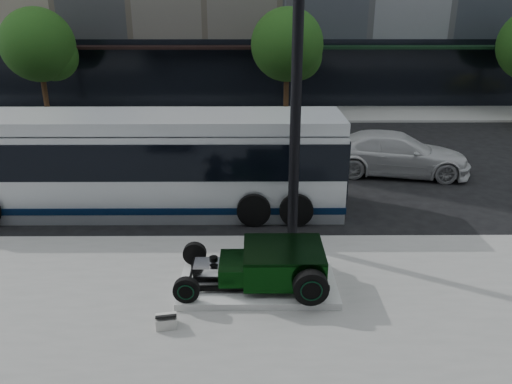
{
  "coord_description": "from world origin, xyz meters",
  "views": [
    {
      "loc": [
        -0.81,
        -14.06,
        5.94
      ],
      "look_at": [
        -0.73,
        -1.55,
        1.2
      ],
      "focal_mm": 35.0,
      "sensor_mm": 36.0,
      "label": 1
    }
  ],
  "objects_px": {
    "white_sedan": "(395,154)",
    "transit_bus": "(141,162)",
    "hot_rod": "(273,264)",
    "lamppost": "(296,91)"
  },
  "relations": [
    {
      "from": "lamppost",
      "to": "hot_rod",
      "type": "bearing_deg",
      "value": -105.36
    },
    {
      "from": "hot_rod",
      "to": "lamppost",
      "type": "height_order",
      "value": "lamppost"
    },
    {
      "from": "lamppost",
      "to": "transit_bus",
      "type": "xyz_separation_m",
      "value": [
        -4.37,
        2.75,
        -2.57
      ]
    },
    {
      "from": "white_sedan",
      "to": "transit_bus",
      "type": "bearing_deg",
      "value": 120.71
    },
    {
      "from": "lamppost",
      "to": "transit_bus",
      "type": "distance_m",
      "value": 5.77
    },
    {
      "from": "transit_bus",
      "to": "white_sedan",
      "type": "bearing_deg",
      "value": 21.09
    },
    {
      "from": "lamppost",
      "to": "white_sedan",
      "type": "height_order",
      "value": "lamppost"
    },
    {
      "from": "hot_rod",
      "to": "transit_bus",
      "type": "xyz_separation_m",
      "value": [
        -3.8,
        4.82,
        0.79
      ]
    },
    {
      "from": "lamppost",
      "to": "white_sedan",
      "type": "relative_size",
      "value": 1.61
    },
    {
      "from": "hot_rod",
      "to": "lamppost",
      "type": "bearing_deg",
      "value": 74.64
    }
  ]
}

